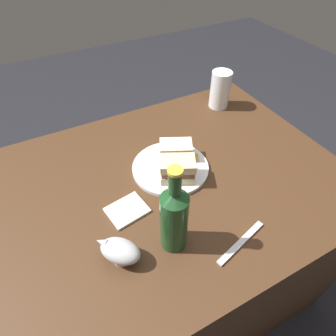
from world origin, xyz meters
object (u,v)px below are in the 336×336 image
object	(u,v)px
sandwich_half_left	(178,169)
cider_bottle	(174,217)
pint_glass	(220,92)
napkin	(127,210)
fork	(241,242)
sandwich_half_right	(176,150)
gravy_boat	(120,251)
plate	(170,168)

from	to	relation	value
sandwich_half_left	cider_bottle	xyz separation A→B (m)	(-0.12, -0.19, 0.06)
pint_glass	napkin	world-z (taller)	pint_glass
fork	sandwich_half_right	bearing A→B (deg)	73.76
sandwich_half_left	cider_bottle	distance (m)	0.23
gravy_boat	napkin	world-z (taller)	gravy_boat
napkin	fork	xyz separation A→B (m)	(0.23, -0.24, -0.00)
pint_glass	fork	bearing A→B (deg)	-119.71
plate	pint_glass	xyz separation A→B (m)	(0.36, 0.25, 0.06)
sandwich_half_left	napkin	size ratio (longest dim) A/B	1.16
plate	fork	xyz separation A→B (m)	(0.03, -0.33, -0.00)
pint_glass	gravy_boat	distance (m)	0.79
gravy_boat	cider_bottle	size ratio (longest dim) A/B	0.45
gravy_boat	cider_bottle	distance (m)	0.16
sandwich_half_right	napkin	size ratio (longest dim) A/B	1.16
plate	cider_bottle	size ratio (longest dim) A/B	0.94
gravy_boat	fork	size ratio (longest dim) A/B	0.68
plate	sandwich_half_left	world-z (taller)	sandwich_half_left
plate	gravy_boat	xyz separation A→B (m)	(-0.26, -0.23, 0.03)
pint_glass	sandwich_half_left	bearing A→B (deg)	-140.66
napkin	fork	size ratio (longest dim) A/B	0.61
sandwich_half_right	gravy_boat	size ratio (longest dim) A/B	1.05
pint_glass	cider_bottle	size ratio (longest dim) A/B	0.57
sandwich_half_right	napkin	xyz separation A→B (m)	(-0.23, -0.13, -0.04)
plate	cider_bottle	bearing A→B (deg)	-116.39
pint_glass	napkin	bearing A→B (deg)	-148.42
fork	sandwich_half_left	bearing A→B (deg)	82.55
sandwich_half_left	cider_bottle	world-z (taller)	cider_bottle
cider_bottle	napkin	size ratio (longest dim) A/B	2.45
plate	sandwich_half_right	xyz separation A→B (m)	(0.04, 0.04, 0.03)
gravy_boat	sandwich_half_right	bearing A→B (deg)	41.29
plate	sandwich_half_right	bearing A→B (deg)	42.65
cider_bottle	sandwich_half_right	bearing A→B (deg)	60.17
plate	pint_glass	bearing A→B (deg)	34.20
sandwich_half_left	napkin	distance (m)	0.20
gravy_boat	pint_glass	bearing A→B (deg)	37.23
sandwich_half_left	plate	bearing A→B (deg)	85.37
sandwich_half_left	sandwich_half_right	world-z (taller)	sandwich_half_left
pint_glass	cider_bottle	xyz separation A→B (m)	(-0.49, -0.49, 0.04)
sandwich_half_right	cider_bottle	bearing A→B (deg)	-119.83
sandwich_half_left	pint_glass	bearing A→B (deg)	39.34
pint_glass	cider_bottle	distance (m)	0.70
sandwich_half_left	sandwich_half_right	distance (m)	0.10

